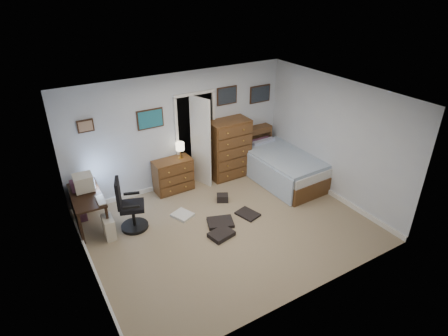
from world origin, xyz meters
The scene contains 15 objects.
floor centered at (0.00, 0.00, -0.01)m, with size 5.00×4.00×0.02m, color tan.
computer_desk centered at (-2.28, 1.43, 0.51)m, with size 0.59×1.17×0.66m.
crt_monitor centered at (-2.18, 1.57, 0.83)m, with size 0.36×0.33×0.32m.
keyboard centered at (-2.02, 1.07, 0.67)m, with size 0.13×0.35×0.02m, color beige.
pc_tower centered at (-2.00, 0.87, 0.20)m, with size 0.20×0.38×0.40m.
office_chair centered at (-1.58, 0.91, 0.40)m, with size 0.64×0.64×1.04m.
media_stack centered at (-2.32, 1.65, 0.43)m, with size 0.17×0.17×0.87m, color maroon.
low_dresser centered at (-0.33, 1.77, 0.37)m, with size 0.82×0.41×0.73m, color brown.
table_lamp centered at (-0.13, 1.77, 0.99)m, with size 0.19×0.19×0.36m.
doorway centered at (0.35, 2.27, 1.00)m, with size 0.96×1.12×2.05m.
tall_dresser centered at (1.06, 1.75, 0.68)m, with size 0.93×0.55×1.37m, color brown.
headboard_bookcase centered at (1.74, 1.86, 0.53)m, with size 1.11×0.30×0.99m.
bed centered at (1.98, 0.98, 0.34)m, with size 1.24×2.23×0.72m.
wall_posters centered at (0.57, 1.98, 1.75)m, with size 4.38×0.04×0.60m.
floor_clutter centered at (-0.06, 0.27, 0.04)m, with size 1.55×1.37×0.15m.
Camera 1 is at (-3.02, -4.87, 4.27)m, focal length 30.00 mm.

